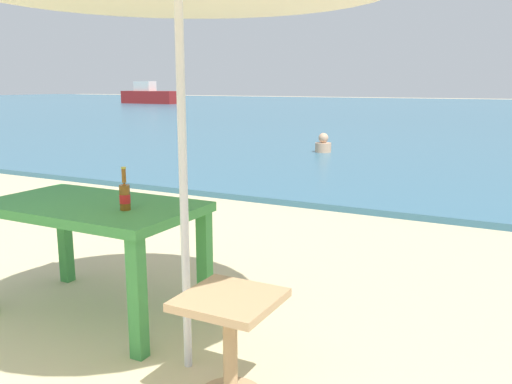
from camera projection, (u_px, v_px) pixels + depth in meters
sea_water at (501, 112)px, 27.97m from camera, size 120.00×50.00×0.08m
picnic_table_green at (92, 219)px, 3.47m from camera, size 1.40×0.80×0.76m
beer_bottle_amber at (125, 195)px, 3.23m from camera, size 0.07×0.07×0.26m
side_table_wood at (230, 333)px, 2.54m from camera, size 0.44×0.44×0.54m
swimmer_person at (323, 145)px, 11.39m from camera, size 0.34×0.34×0.41m
boat_sailboat at (149, 96)px, 39.50m from camera, size 4.46×1.22×1.62m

